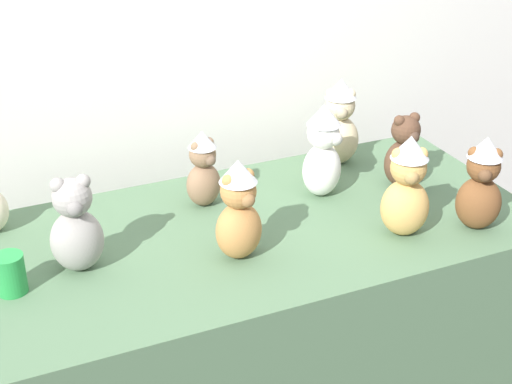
{
  "coord_description": "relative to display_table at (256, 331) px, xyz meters",
  "views": [
    {
      "loc": [
        -0.83,
        -1.62,
        1.96
      ],
      "look_at": [
        0.0,
        0.25,
        0.9
      ],
      "focal_mm": 54.72,
      "sensor_mm": 36.0,
      "label": 1
    }
  ],
  "objects": [
    {
      "name": "teddy_bear_ash",
      "position": [
        -0.54,
        -0.01,
        0.52
      ],
      "size": [
        0.15,
        0.13,
        0.28
      ],
      "rotation": [
        0.0,
        0.0,
        -0.08
      ],
      "color": "gray",
      "rests_on": "display_table"
    },
    {
      "name": "teddy_bear_snow",
      "position": [
        0.28,
        0.11,
        0.54
      ],
      "size": [
        0.18,
        0.18,
        0.31
      ],
      "rotation": [
        0.0,
        0.0,
        0.6
      ],
      "color": "white",
      "rests_on": "display_table"
    },
    {
      "name": "teddy_bear_sand",
      "position": [
        0.45,
        0.31,
        0.54
      ],
      "size": [
        0.18,
        0.16,
        0.31
      ],
      "rotation": [
        0.0,
        0.0,
        -0.4
      ],
      "color": "#CCB78E",
      "rests_on": "display_table"
    },
    {
      "name": "display_table",
      "position": [
        0.0,
        0.0,
        0.0
      ],
      "size": [
        1.71,
        0.83,
        0.78
      ],
      "primitive_type": "cube",
      "color": "#4C6B4C",
      "rests_on": "ground_plane"
    },
    {
      "name": "teddy_bear_cocoa",
      "position": [
        0.56,
        0.06,
        0.51
      ],
      "size": [
        0.13,
        0.12,
        0.25
      ],
      "rotation": [
        0.0,
        0.0,
        0.04
      ],
      "color": "#4C3323",
      "rests_on": "display_table"
    },
    {
      "name": "teddy_bear_chestnut",
      "position": [
        0.61,
        -0.27,
        0.54
      ],
      "size": [
        0.17,
        0.17,
        0.3
      ],
      "rotation": [
        0.0,
        0.0,
        -0.57
      ],
      "color": "brown",
      "rests_on": "display_table"
    },
    {
      "name": "party_cup_green",
      "position": [
        -0.72,
        -0.05,
        0.45
      ],
      "size": [
        0.08,
        0.08,
        0.11
      ],
      "primitive_type": "cylinder",
      "color": "#238C3D",
      "rests_on": "display_table"
    },
    {
      "name": "teddy_bear_honey",
      "position": [
        0.38,
        -0.21,
        0.55
      ],
      "size": [
        0.18,
        0.16,
        0.32
      ],
      "rotation": [
        0.0,
        0.0,
        -0.36
      ],
      "color": "tan",
      "rests_on": "display_table"
    },
    {
      "name": "wall_back",
      "position": [
        0.0,
        0.67,
        0.91
      ],
      "size": [
        7.0,
        0.08,
        2.6
      ],
      "primitive_type": "cube",
      "color": "silver",
      "rests_on": "ground_plane"
    },
    {
      "name": "teddy_bear_mocha",
      "position": [
        -0.09,
        0.2,
        0.51
      ],
      "size": [
        0.14,
        0.13,
        0.25
      ],
      "rotation": [
        0.0,
        0.0,
        0.33
      ],
      "color": "#7F6047",
      "rests_on": "display_table"
    },
    {
      "name": "teddy_bear_caramel",
      "position": [
        -0.11,
        -0.13,
        0.54
      ],
      "size": [
        0.16,
        0.14,
        0.3
      ],
      "rotation": [
        0.0,
        0.0,
        0.21
      ],
      "color": "#B27A42",
      "rests_on": "display_table"
    }
  ]
}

